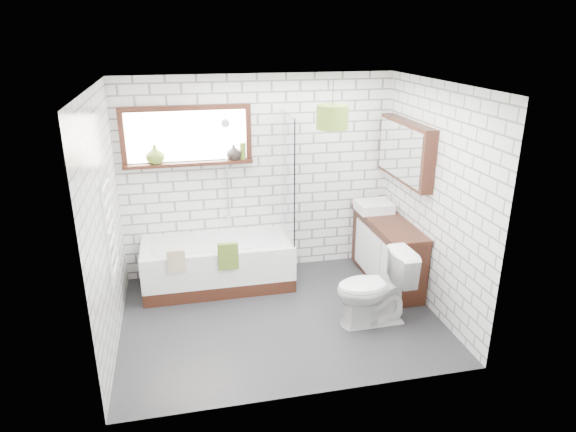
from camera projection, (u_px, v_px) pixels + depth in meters
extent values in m
cube|color=#242427|center=(280.00, 317.00, 5.66)|extent=(3.40, 2.60, 0.01)
cube|color=white|center=(279.00, 84.00, 4.79)|extent=(3.40, 2.60, 0.01)
cube|color=white|center=(259.00, 176.00, 6.42)|extent=(3.40, 0.01, 2.50)
cube|color=white|center=(313.00, 265.00, 4.03)|extent=(3.40, 0.01, 2.50)
cube|color=white|center=(104.00, 223.00, 4.88)|extent=(0.01, 2.60, 2.50)
cube|color=white|center=(433.00, 199.00, 5.57)|extent=(0.01, 2.60, 2.50)
cube|color=black|center=(187.00, 136.00, 6.02)|extent=(1.52, 0.16, 0.68)
cube|color=white|center=(110.00, 228.00, 4.91)|extent=(0.06, 0.52, 1.00)
cube|color=black|center=(405.00, 151.00, 5.96)|extent=(0.16, 1.20, 0.70)
cylinder|color=silver|center=(227.00, 171.00, 6.26)|extent=(0.02, 0.02, 1.30)
cube|color=white|center=(218.00, 264.00, 6.27)|extent=(1.79, 0.79, 0.58)
cube|color=white|center=(288.00, 178.00, 6.09)|extent=(0.02, 0.72, 1.50)
cube|color=#506C20|center=(228.00, 256.00, 5.83)|extent=(0.23, 0.06, 0.31)
cube|color=tan|center=(176.00, 261.00, 5.71)|extent=(0.20, 0.05, 0.26)
cube|color=black|center=(387.00, 251.00, 6.35)|extent=(0.45, 1.40, 0.80)
cube|color=white|center=(374.00, 207.00, 6.50)|extent=(0.43, 0.37, 0.12)
cylinder|color=silver|center=(386.00, 201.00, 6.51)|extent=(0.04, 0.04, 0.15)
imported|color=white|center=(374.00, 288.00, 5.41)|extent=(0.48, 0.82, 0.82)
imported|color=#577122|center=(155.00, 156.00, 5.98)|extent=(0.22, 0.22, 0.22)
imported|color=black|center=(234.00, 154.00, 6.18)|extent=(0.19, 0.19, 0.18)
cylinder|color=#577122|center=(243.00, 153.00, 6.20)|extent=(0.07, 0.07, 0.20)
cylinder|color=#506C20|center=(332.00, 117.00, 5.49)|extent=(0.35, 0.35, 0.25)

